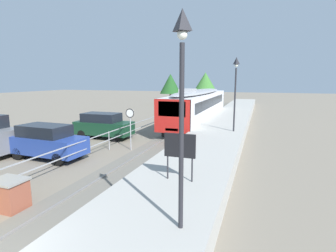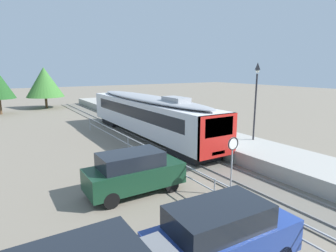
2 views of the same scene
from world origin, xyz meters
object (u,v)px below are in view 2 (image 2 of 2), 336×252
(platform_lamp_mid_platform, at_px, (256,87))
(parked_suv_dark_green, at_px, (134,172))
(commuter_train, at_px, (147,113))
(parked_suv_blue, at_px, (222,236))
(speed_limit_sign, at_px, (233,152))

(platform_lamp_mid_platform, bearing_deg, parked_suv_dark_green, -170.39)
(commuter_train, height_order, parked_suv_blue, commuter_train)
(parked_suv_blue, height_order, parked_suv_dark_green, same)
(commuter_train, distance_m, parked_suv_blue, 16.49)
(parked_suv_blue, bearing_deg, commuter_train, 69.90)
(speed_limit_sign, bearing_deg, parked_suv_blue, -137.53)
(platform_lamp_mid_platform, distance_m, speed_limit_sign, 8.04)
(platform_lamp_mid_platform, relative_size, parked_suv_blue, 1.14)
(commuter_train, distance_m, parked_suv_dark_green, 11.04)
(speed_limit_sign, height_order, parked_suv_blue, speed_limit_sign)
(platform_lamp_mid_platform, distance_m, parked_suv_blue, 13.19)
(platform_lamp_mid_platform, distance_m, parked_suv_dark_green, 10.82)
(commuter_train, bearing_deg, platform_lamp_mid_platform, -60.22)
(parked_suv_dark_green, bearing_deg, speed_limit_sign, -34.66)
(commuter_train, xyz_separation_m, platform_lamp_mid_platform, (4.42, -7.72, 2.48))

